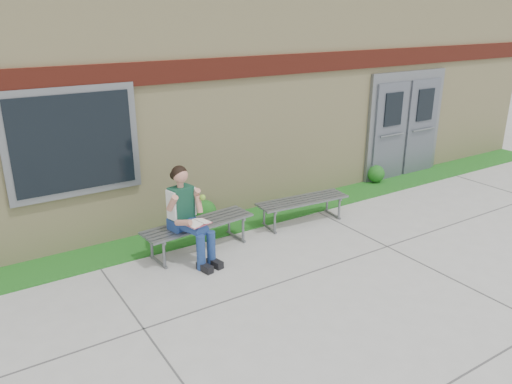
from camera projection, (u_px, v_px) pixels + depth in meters
ground at (363, 277)px, 6.91m from camera, size 80.00×80.00×0.00m
grass_strip at (261, 216)px, 8.97m from camera, size 16.00×0.80×0.02m
school_building at (176, 78)px, 10.94m from camera, size 16.20×6.22×4.20m
bench_left at (198, 229)px, 7.60m from camera, size 1.79×0.65×0.46m
bench_right at (302, 205)px, 8.62m from camera, size 1.67×0.59×0.43m
girl at (188, 214)px, 7.17m from camera, size 0.57×0.91×1.42m
shrub_mid at (205, 212)px, 8.59m from camera, size 0.41×0.41×0.41m
shrub_east at (376, 174)px, 10.68m from camera, size 0.37×0.37×0.37m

